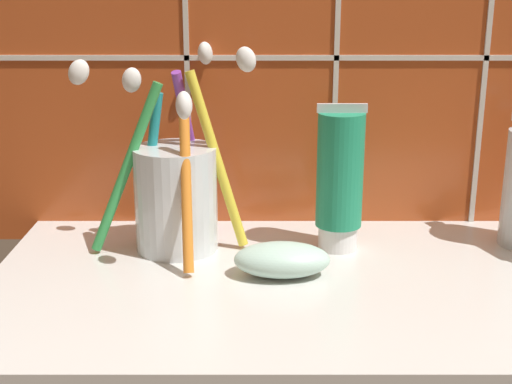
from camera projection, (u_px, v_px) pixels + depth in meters
sink_counter at (332, 289)px, 59.51cm from camera, size 57.29×29.74×2.00cm
toothbrush_cup at (177, 191)px, 64.21cm from camera, size 16.51×16.10×18.57cm
toothpaste_tube at (341, 179)px, 63.87cm from camera, size 4.41×4.20×13.45cm
soap_bar at (283, 260)px, 59.40cm from camera, size 8.06×4.62×2.85cm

